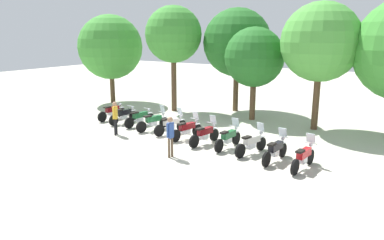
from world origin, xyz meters
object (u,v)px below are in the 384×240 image
(person_0, at_px, (115,115))
(person_1, at_px, (170,133))
(motorcycle_8, at_px, (252,143))
(tree_4, at_px, (321,42))
(motorcycle_10, at_px, (304,157))
(tree_1, at_px, (173,35))
(motorcycle_1, at_px, (124,115))
(motorcycle_6, at_px, (205,134))
(motorcycle_0, at_px, (112,112))
(motorcycle_7, at_px, (228,138))
(tree_3, at_px, (254,57))
(tree_2, at_px, (237,43))
(tree_0, at_px, (110,47))
(motorcycle_5, at_px, (187,129))
(motorcycle_2, at_px, (140,118))
(motorcycle_4, at_px, (171,124))
(motorcycle_9, at_px, (275,150))
(motorcycle_3, at_px, (154,121))

(person_0, relative_size, person_1, 0.99)
(motorcycle_8, xyz_separation_m, tree_4, (1.22, 5.96, 4.33))
(motorcycle_10, bearing_deg, tree_1, 65.51)
(motorcycle_1, xyz_separation_m, motorcycle_6, (6.32, -1.04, 0.01))
(motorcycle_0, height_order, person_0, person_0)
(motorcycle_7, xyz_separation_m, tree_3, (-1.46, 6.10, 3.36))
(tree_1, bearing_deg, tree_2, 32.73)
(tree_0, relative_size, tree_4, 0.96)
(motorcycle_5, height_order, motorcycle_6, same)
(tree_2, height_order, tree_3, tree_2)
(motorcycle_2, height_order, person_1, person_1)
(person_0, bearing_deg, tree_4, -161.53)
(motorcycle_4, distance_m, tree_3, 6.85)
(motorcycle_9, height_order, tree_4, tree_4)
(tree_1, bearing_deg, person_0, -81.69)
(motorcycle_1, distance_m, tree_3, 8.66)
(motorcycle_0, distance_m, motorcycle_4, 5.11)
(motorcycle_2, distance_m, motorcycle_7, 6.39)
(motorcycle_4, bearing_deg, tree_4, -35.51)
(motorcycle_1, distance_m, tree_1, 6.60)
(motorcycle_0, bearing_deg, tree_1, -16.48)
(motorcycle_0, bearing_deg, motorcycle_9, -94.23)
(motorcycle_2, height_order, motorcycle_4, motorcycle_4)
(motorcycle_3, bearing_deg, tree_4, -38.95)
(motorcycle_9, xyz_separation_m, tree_3, (-3.98, 6.68, 3.36))
(tree_2, bearing_deg, tree_1, -147.27)
(tree_1, distance_m, tree_2, 4.32)
(motorcycle_9, xyz_separation_m, tree_4, (-0.04, 6.35, 4.33))
(motorcycle_0, relative_size, motorcycle_10, 1.00)
(motorcycle_0, relative_size, motorcycle_8, 1.02)
(motorcycle_7, bearing_deg, motorcycle_0, 86.12)
(motorcycle_9, bearing_deg, tree_3, 36.43)
(motorcycle_6, xyz_separation_m, tree_2, (-2.27, 7.97, 4.18))
(motorcycle_2, relative_size, tree_0, 0.32)
(motorcycle_1, distance_m, motorcycle_4, 3.82)
(motorcycle_3, bearing_deg, person_0, 166.18)
(person_0, height_order, tree_0, tree_0)
(tree_3, bearing_deg, motorcycle_8, -66.55)
(motorcycle_9, height_order, tree_1, tree_1)
(motorcycle_0, height_order, tree_0, tree_0)
(motorcycle_9, relative_size, tree_3, 0.38)
(motorcycle_1, relative_size, motorcycle_7, 1.00)
(motorcycle_8, distance_m, person_0, 7.50)
(motorcycle_3, distance_m, person_0, 2.23)
(motorcycle_3, height_order, tree_4, tree_4)
(motorcycle_2, relative_size, motorcycle_9, 0.99)
(person_0, bearing_deg, motorcycle_1, -77.02)
(tree_3, bearing_deg, person_0, -122.79)
(motorcycle_9, relative_size, person_1, 1.20)
(tree_2, xyz_separation_m, tree_3, (2.07, -1.83, -0.81))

